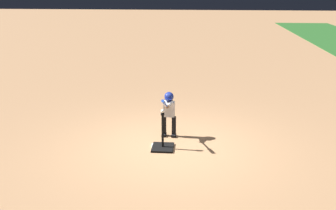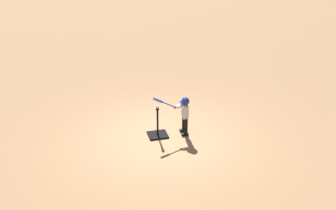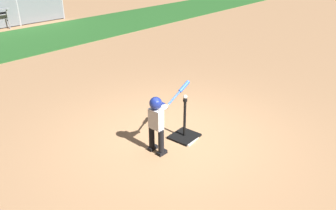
# 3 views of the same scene
# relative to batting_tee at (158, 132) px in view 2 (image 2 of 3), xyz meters

# --- Properties ---
(ground_plane) EXTENTS (90.00, 90.00, 0.00)m
(ground_plane) POSITION_rel_batting_tee_xyz_m (-0.08, 0.18, -0.09)
(ground_plane) COLOR #AD7F56
(home_plate) EXTENTS (0.48, 0.48, 0.02)m
(home_plate) POSITION_rel_batting_tee_xyz_m (-0.01, -0.02, -0.08)
(home_plate) COLOR white
(home_plate) RESTS_ON ground_plane
(batting_tee) EXTENTS (0.50, 0.45, 0.78)m
(batting_tee) POSITION_rel_batting_tee_xyz_m (0.00, 0.00, 0.00)
(batting_tee) COLOR black
(batting_tee) RESTS_ON ground_plane
(batter_child) EXTENTS (0.93, 0.33, 1.10)m
(batter_child) POSITION_rel_batting_tee_xyz_m (-0.67, 0.07, 0.56)
(batter_child) COLOR black
(batter_child) RESTS_ON ground_plane
(baseball) EXTENTS (0.07, 0.07, 0.07)m
(baseball) POSITION_rel_batting_tee_xyz_m (0.00, -0.00, 0.73)
(baseball) COLOR white
(baseball) RESTS_ON batting_tee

